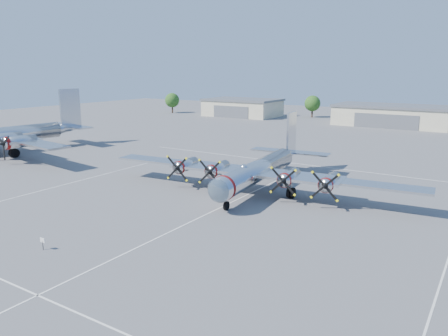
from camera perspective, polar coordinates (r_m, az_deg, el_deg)
The scene contains 9 objects.
ground at distance 46.76m, azimuth -0.44°, elevation -5.19°, with size 260.00×260.00×0.00m, color #575759.
parking_lines at distance 45.37m, azimuth -1.65°, elevation -5.75°, with size 60.00×50.08×0.01m.
hangar_west at distance 138.40m, azimuth 2.41°, elevation 7.92°, with size 22.60×14.60×5.40m.
hangar_center at distance 122.27m, azimuth 21.09°, elevation 6.44°, with size 28.60×14.60×5.40m.
tree_far_west at distance 149.25m, azimuth -6.79°, elevation 8.78°, with size 4.80×4.80×6.64m.
tree_west at distance 136.87m, azimuth 11.48°, elevation 8.26°, with size 4.80×4.80×6.64m.
main_bomber_b29 at distance 53.81m, azimuth 4.72°, elevation -2.81°, with size 38.60×26.40×8.54m, color silver, non-canonical shape.
bomber_west at distance 85.99m, azimuth -25.95°, elevation 1.83°, with size 40.66×28.79×10.74m, color silver, non-canonical shape.
info_placard at distance 38.95m, azimuth -22.62°, elevation -8.85°, with size 0.54×0.06×1.02m.
Camera 1 is at (24.22, -37.31, 14.43)m, focal length 35.00 mm.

